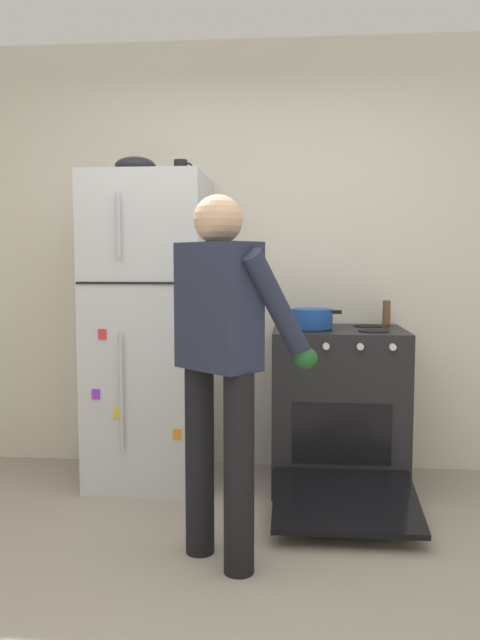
# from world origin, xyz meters

# --- Properties ---
(ground) EXTENTS (8.00, 8.00, 0.00)m
(ground) POSITION_xyz_m (0.00, 0.00, 0.00)
(ground) COLOR #9E9384
(kitchen_wall_back) EXTENTS (6.00, 0.10, 2.70)m
(kitchen_wall_back) POSITION_xyz_m (0.00, 1.95, 1.35)
(kitchen_wall_back) COLOR silver
(kitchen_wall_back) RESTS_ON ground
(refrigerator) EXTENTS (0.68, 0.72, 1.83)m
(refrigerator) POSITION_xyz_m (-0.54, 1.57, 0.91)
(refrigerator) COLOR silver
(refrigerator) RESTS_ON ground
(stove_range) EXTENTS (0.76, 1.23, 0.94)m
(stove_range) POSITION_xyz_m (0.58, 1.55, 0.46)
(stove_range) COLOR black
(stove_range) RESTS_ON ground
(person_cook) EXTENTS (0.63, 0.66, 1.60)m
(person_cook) POSITION_xyz_m (0.02, 0.55, 0.95)
(person_cook) COLOR black
(person_cook) RESTS_ON ground
(red_pot) EXTENTS (0.34, 0.24, 0.11)m
(red_pot) POSITION_xyz_m (0.42, 1.52, 0.99)
(red_pot) COLOR #19479E
(red_pot) RESTS_ON stove_range
(coffee_mug) EXTENTS (0.11, 0.08, 0.10)m
(coffee_mug) POSITION_xyz_m (-0.35, 1.62, 1.87)
(coffee_mug) COLOR black
(coffee_mug) RESTS_ON refrigerator
(pepper_mill) EXTENTS (0.05, 0.05, 0.15)m
(pepper_mill) POSITION_xyz_m (0.88, 1.77, 1.01)
(pepper_mill) COLOR brown
(pepper_mill) RESTS_ON stove_range
(mixing_bowl) EXTENTS (0.24, 0.24, 0.11)m
(mixing_bowl) POSITION_xyz_m (-0.62, 1.57, 1.88)
(mixing_bowl) COLOR black
(mixing_bowl) RESTS_ON refrigerator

